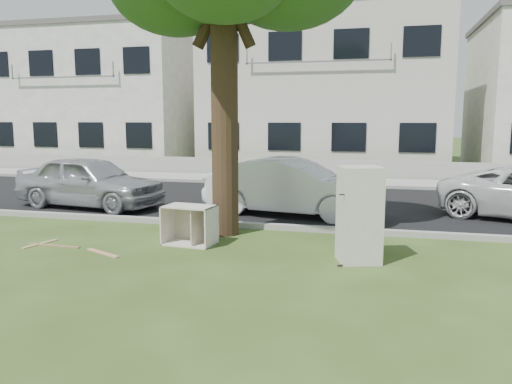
% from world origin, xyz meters
% --- Properties ---
extents(ground, '(120.00, 120.00, 0.00)m').
position_xyz_m(ground, '(0.00, 0.00, 0.00)').
color(ground, '#304518').
extents(road, '(120.00, 7.00, 0.01)m').
position_xyz_m(road, '(0.00, 6.00, 0.01)').
color(road, black).
rests_on(road, ground).
extents(kerb_near, '(120.00, 0.18, 0.12)m').
position_xyz_m(kerb_near, '(0.00, 2.45, 0.00)').
color(kerb_near, gray).
rests_on(kerb_near, ground).
extents(kerb_far, '(120.00, 0.18, 0.12)m').
position_xyz_m(kerb_far, '(0.00, 9.55, 0.00)').
color(kerb_far, gray).
rests_on(kerb_far, ground).
extents(sidewalk, '(120.00, 2.80, 0.01)m').
position_xyz_m(sidewalk, '(0.00, 11.00, 0.01)').
color(sidewalk, gray).
rests_on(sidewalk, ground).
extents(low_wall, '(120.00, 0.15, 0.70)m').
position_xyz_m(low_wall, '(0.00, 12.60, 0.35)').
color(low_wall, gray).
rests_on(low_wall, ground).
extents(townhouse_left, '(10.20, 8.16, 7.04)m').
position_xyz_m(townhouse_left, '(-12.00, 17.50, 3.52)').
color(townhouse_left, white).
rests_on(townhouse_left, ground).
extents(townhouse_center, '(11.22, 8.16, 7.44)m').
position_xyz_m(townhouse_center, '(0.00, 17.50, 3.72)').
color(townhouse_center, beige).
rests_on(townhouse_center, ground).
extents(fridge, '(0.81, 0.78, 1.59)m').
position_xyz_m(fridge, '(2.35, 0.42, 0.80)').
color(fridge, silver).
rests_on(fridge, ground).
extents(cabinet, '(1.01, 0.70, 0.74)m').
position_xyz_m(cabinet, '(-0.81, 0.83, 0.37)').
color(cabinet, silver).
rests_on(cabinet, ground).
extents(plank_a, '(1.10, 0.13, 0.02)m').
position_xyz_m(plank_a, '(-3.23, 0.06, 0.01)').
color(plank_a, olive).
rests_on(plank_a, ground).
extents(plank_b, '(0.82, 0.45, 0.02)m').
position_xyz_m(plank_b, '(-2.07, -0.18, 0.01)').
color(plank_b, tan).
rests_on(plank_b, ground).
extents(plank_c, '(0.27, 0.75, 0.02)m').
position_xyz_m(plank_c, '(-3.57, 0.12, 0.01)').
color(plank_c, tan).
rests_on(plank_c, ground).
extents(car_center, '(4.44, 2.14, 1.40)m').
position_xyz_m(car_center, '(0.58, 4.16, 0.70)').
color(car_center, silver).
rests_on(car_center, ground).
extents(car_left, '(4.29, 2.21, 1.40)m').
position_xyz_m(car_left, '(-4.89, 3.96, 0.70)').
color(car_left, '#9A9BA0').
rests_on(car_left, ground).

